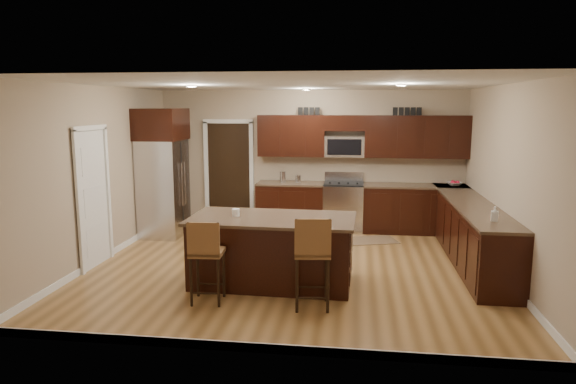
# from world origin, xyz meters

# --- Properties ---
(floor) EXTENTS (6.00, 6.00, 0.00)m
(floor) POSITION_xyz_m (0.00, 0.00, 0.00)
(floor) COLOR olive
(floor) RESTS_ON ground
(ceiling) EXTENTS (6.00, 6.00, 0.00)m
(ceiling) POSITION_xyz_m (0.00, 0.00, 2.70)
(ceiling) COLOR silver
(ceiling) RESTS_ON wall_back
(wall_back) EXTENTS (6.00, 0.00, 6.00)m
(wall_back) POSITION_xyz_m (0.00, 2.75, 1.35)
(wall_back) COLOR tan
(wall_back) RESTS_ON floor
(wall_left) EXTENTS (0.00, 5.50, 5.50)m
(wall_left) POSITION_xyz_m (-3.00, 0.00, 1.35)
(wall_left) COLOR tan
(wall_left) RESTS_ON floor
(wall_right) EXTENTS (0.00, 5.50, 5.50)m
(wall_right) POSITION_xyz_m (3.00, 0.00, 1.35)
(wall_right) COLOR tan
(wall_right) RESTS_ON floor
(base_cabinets) EXTENTS (4.02, 3.96, 0.92)m
(base_cabinets) POSITION_xyz_m (1.90, 1.45, 0.46)
(base_cabinets) COLOR black
(base_cabinets) RESTS_ON floor
(upper_cabinets) EXTENTS (4.00, 0.33, 0.80)m
(upper_cabinets) POSITION_xyz_m (1.04, 2.58, 1.84)
(upper_cabinets) COLOR black
(upper_cabinets) RESTS_ON wall_back
(range) EXTENTS (0.76, 0.64, 1.11)m
(range) POSITION_xyz_m (0.68, 2.45, 0.47)
(range) COLOR silver
(range) RESTS_ON floor
(microwave) EXTENTS (0.76, 0.31, 0.40)m
(microwave) POSITION_xyz_m (0.68, 2.60, 1.62)
(microwave) COLOR silver
(microwave) RESTS_ON upper_cabinets
(doorway) EXTENTS (0.85, 0.03, 2.06)m
(doorway) POSITION_xyz_m (-1.65, 2.73, 1.03)
(doorway) COLOR black
(doorway) RESTS_ON floor
(pantry_door) EXTENTS (0.03, 0.80, 2.04)m
(pantry_door) POSITION_xyz_m (-2.98, -0.30, 1.02)
(pantry_door) COLOR white
(pantry_door) RESTS_ON floor
(letter_decor) EXTENTS (2.20, 0.03, 0.15)m
(letter_decor) POSITION_xyz_m (0.90, 2.58, 2.29)
(letter_decor) COLOR black
(letter_decor) RESTS_ON upper_cabinets
(island) EXTENTS (2.24, 1.22, 0.92)m
(island) POSITION_xyz_m (-0.20, -0.73, 0.43)
(island) COLOR black
(island) RESTS_ON floor
(stool_left) EXTENTS (0.41, 0.41, 1.04)m
(stool_left) POSITION_xyz_m (-0.87, -1.57, 0.65)
(stool_left) COLOR brown
(stool_left) RESTS_ON floor
(stool_right) EXTENTS (0.46, 0.46, 1.13)m
(stool_right) POSITION_xyz_m (0.42, -1.57, 0.70)
(stool_right) COLOR brown
(stool_right) RESTS_ON floor
(refrigerator) EXTENTS (0.79, 0.95, 2.35)m
(refrigerator) POSITION_xyz_m (-2.62, 1.62, 1.21)
(refrigerator) COLOR silver
(refrigerator) RESTS_ON floor
(floor_mat) EXTENTS (1.02, 0.83, 0.01)m
(floor_mat) POSITION_xyz_m (1.20, 1.70, 0.01)
(floor_mat) COLOR brown
(floor_mat) RESTS_ON floor
(fruit_bowl) EXTENTS (0.33, 0.33, 0.07)m
(fruit_bowl) POSITION_xyz_m (2.75, 2.45, 0.95)
(fruit_bowl) COLOR silver
(fruit_bowl) RESTS_ON base_cabinets
(soap_bottle) EXTENTS (0.10, 0.10, 0.19)m
(soap_bottle) POSITION_xyz_m (2.70, -0.58, 1.02)
(soap_bottle) COLOR #B2B2B2
(soap_bottle) RESTS_ON base_cabinets
(canister_tall) EXTENTS (0.12, 0.12, 0.21)m
(canister_tall) POSITION_xyz_m (-0.51, 2.45, 1.03)
(canister_tall) COLOR silver
(canister_tall) RESTS_ON base_cabinets
(canister_short) EXTENTS (0.11, 0.11, 0.15)m
(canister_short) POSITION_xyz_m (-0.20, 2.45, 0.99)
(canister_short) COLOR silver
(canister_short) RESTS_ON base_cabinets
(island_jar) EXTENTS (0.10, 0.10, 0.10)m
(island_jar) POSITION_xyz_m (-0.70, -0.73, 0.97)
(island_jar) COLOR white
(island_jar) RESTS_ON island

